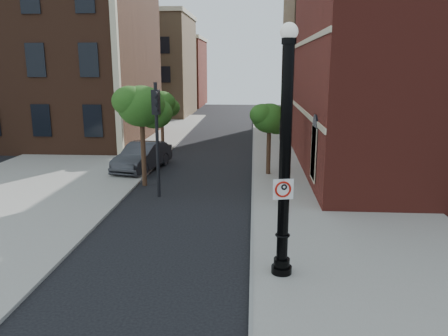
# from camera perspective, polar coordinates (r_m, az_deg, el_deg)

# --- Properties ---
(ground) EXTENTS (120.00, 120.00, 0.00)m
(ground) POSITION_cam_1_polar(r_m,az_deg,el_deg) (13.43, -5.45, -13.90)
(ground) COLOR black
(ground) RESTS_ON ground
(sidewalk_right) EXTENTS (8.00, 60.00, 0.12)m
(sidewalk_right) POSITION_cam_1_polar(r_m,az_deg,el_deg) (22.96, 13.68, -2.48)
(sidewalk_right) COLOR gray
(sidewalk_right) RESTS_ON ground
(sidewalk_left) EXTENTS (10.00, 50.00, 0.12)m
(sidewalk_left) POSITION_cam_1_polar(r_m,az_deg,el_deg) (32.34, -16.16, 1.86)
(sidewalk_left) COLOR gray
(sidewalk_left) RESTS_ON ground
(curb_edge) EXTENTS (0.10, 60.00, 0.14)m
(curb_edge) POSITION_cam_1_polar(r_m,az_deg,el_deg) (22.61, 3.77, -2.34)
(curb_edge) COLOR gray
(curb_edge) RESTS_ON ground
(victorian_building) EXTENTS (18.60, 14.60, 17.95)m
(victorian_building) POSITION_cam_1_polar(r_m,az_deg,el_deg) (40.15, -23.78, 15.86)
(victorian_building) COLOR #4F2C1D
(victorian_building) RESTS_ON ground
(bg_building_tan_a) EXTENTS (12.00, 12.00, 12.00)m
(bg_building_tan_a) POSITION_cam_1_polar(r_m,az_deg,el_deg) (57.54, -10.50, 12.83)
(bg_building_tan_a) COLOR #8E6F4D
(bg_building_tan_a) RESTS_ON ground
(bg_building_red) EXTENTS (12.00, 12.00, 10.00)m
(bg_building_red) POSITION_cam_1_polar(r_m,az_deg,el_deg) (71.20, -7.66, 12.14)
(bg_building_red) COLOR maroon
(bg_building_red) RESTS_ON ground
(bg_building_tan_b) EXTENTS (22.00, 14.00, 14.00)m
(bg_building_tan_b) POSITION_cam_1_polar(r_m,az_deg,el_deg) (44.07, 23.00, 13.31)
(bg_building_tan_b) COLOR #8E6F4D
(bg_building_tan_b) RESTS_ON ground
(lamppost) EXTENTS (0.61, 0.61, 7.22)m
(lamppost) POSITION_cam_1_polar(r_m,az_deg,el_deg) (12.34, 7.94, 0.09)
(lamppost) COLOR black
(lamppost) RESTS_ON ground
(no_parking_sign) EXTENTS (0.58, 0.16, 0.59)m
(no_parking_sign) POSITION_cam_1_polar(r_m,az_deg,el_deg) (12.31, 7.74, -2.74)
(no_parking_sign) COLOR white
(no_parking_sign) RESTS_ON ground
(parked_car) EXTENTS (2.76, 5.28, 1.66)m
(parked_car) POSITION_cam_1_polar(r_m,az_deg,el_deg) (26.60, -10.59, 1.49)
(parked_car) COLOR #2D2D32
(parked_car) RESTS_ON ground
(traffic_signal_left) EXTENTS (0.37, 0.45, 5.39)m
(traffic_signal_left) POSITION_cam_1_polar(r_m,az_deg,el_deg) (20.46, -8.81, 6.09)
(traffic_signal_left) COLOR black
(traffic_signal_left) RESTS_ON ground
(traffic_signal_right) EXTENTS (0.30, 0.36, 4.20)m
(traffic_signal_right) POSITION_cam_1_polar(r_m,az_deg,el_deg) (18.78, 7.67, 3.01)
(traffic_signal_right) COLOR black
(traffic_signal_right) RESTS_ON ground
(utility_pole) EXTENTS (0.11, 0.11, 5.37)m
(utility_pole) POSITION_cam_1_polar(r_m,az_deg,el_deg) (22.28, 8.71, 4.19)
(utility_pole) COLOR #999999
(utility_pole) RESTS_ON ground
(street_tree_a) EXTENTS (2.87, 2.59, 5.17)m
(street_tree_a) POSITION_cam_1_polar(r_m,az_deg,el_deg) (22.59, -10.62, 7.80)
(street_tree_a) COLOR #382116
(street_tree_a) RESTS_ON ground
(street_tree_b) EXTENTS (2.43, 2.20, 4.39)m
(street_tree_b) POSITION_cam_1_polar(r_m,az_deg,el_deg) (31.88, -8.10, 8.26)
(street_tree_b) COLOR #382116
(street_tree_b) RESTS_ON ground
(street_tree_c) EXTENTS (2.28, 2.06, 4.11)m
(street_tree_c) POSITION_cam_1_polar(r_m,az_deg,el_deg) (24.50, 6.00, 6.37)
(street_tree_c) COLOR #382116
(street_tree_c) RESTS_ON ground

